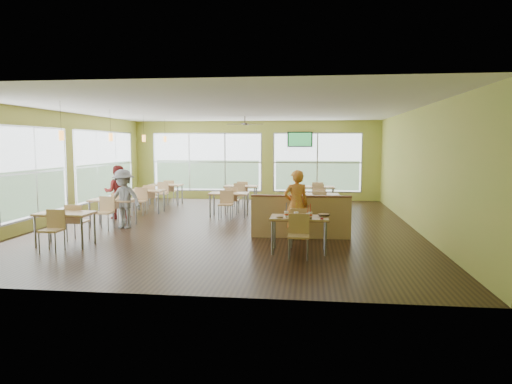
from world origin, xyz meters
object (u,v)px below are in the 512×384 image
main_table (299,222)px  food_basket (324,215)px  half_wall_divider (301,217)px  man_plaid (296,205)px

main_table → food_basket: 0.54m
food_basket → half_wall_divider: bearing=110.4°
main_table → man_plaid: man_plaid is taller
man_plaid → food_basket: size_ratio=6.59×
food_basket → main_table: bearing=-171.9°
half_wall_divider → man_plaid: 0.39m
half_wall_divider → food_basket: size_ratio=9.51×
man_plaid → food_basket: 1.32m
main_table → half_wall_divider: bearing=90.0°
man_plaid → half_wall_divider: bearing=-133.7°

